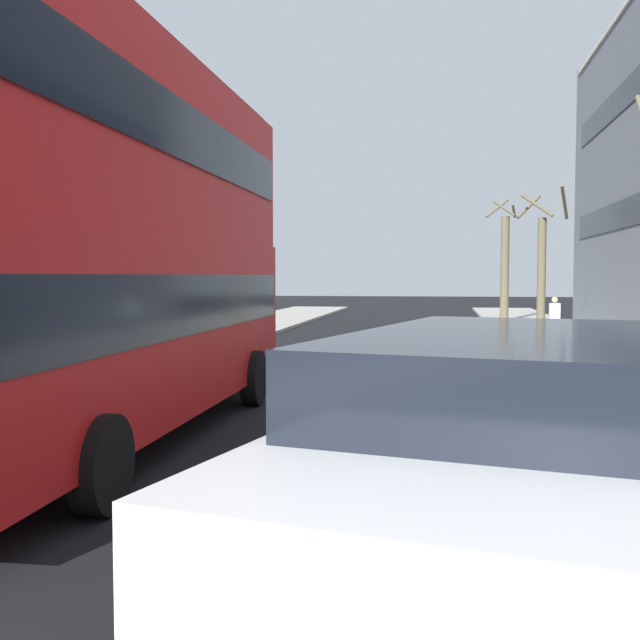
# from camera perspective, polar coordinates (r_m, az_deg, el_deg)

# --- Properties ---
(sidewalk_left) EXTENTS (4.00, 80.00, 0.14)m
(sidewalk_left) POSITION_cam_1_polar(r_m,az_deg,el_deg) (18.42, -19.52, -4.29)
(sidewalk_left) COLOR #ADA89E
(sidewalk_left) RESTS_ON ground
(kerb_line_outer) EXTENTS (0.10, 56.00, 0.01)m
(kerb_line_outer) POSITION_cam_1_polar(r_m,az_deg,el_deg) (14.42, 17.55, -6.59)
(kerb_line_outer) COLOR yellow
(kerb_line_outer) RESTS_ON ground
(kerb_line_inner) EXTENTS (0.10, 56.00, 0.01)m
(kerb_line_inner) POSITION_cam_1_polar(r_m,az_deg,el_deg) (14.39, 16.92, -6.60)
(kerb_line_inner) COLOR yellow
(kerb_line_inner) RESTS_ON ground
(double_decker_bus_away) EXTENTS (2.87, 10.83, 5.64)m
(double_decker_bus_away) POSITION_cam_1_polar(r_m,az_deg,el_deg) (11.65, -14.90, 6.07)
(double_decker_bus_away) COLOR red
(double_decker_bus_away) RESTS_ON ground
(taxi_minivan) EXTENTS (2.94, 5.12, 2.12)m
(taxi_minivan) POSITION_cam_1_polar(r_m,az_deg,el_deg) (4.60, 13.42, -14.26)
(taxi_minivan) COLOR white
(taxi_minivan) RESTS_ON ground
(pedestrian_far) EXTENTS (0.34, 0.22, 1.62)m
(pedestrian_far) POSITION_cam_1_polar(r_m,az_deg,el_deg) (26.00, 16.98, -0.04)
(pedestrian_far) COLOR #2D2D38
(pedestrian_far) RESTS_ON sidewalk_right
(street_tree_near) EXTENTS (1.54, 1.72, 6.25)m
(street_tree_near) POSITION_cam_1_polar(r_m,az_deg,el_deg) (40.00, 13.53, 3.94)
(street_tree_near) COLOR #6B6047
(street_tree_near) RESTS_ON sidewalk_right
(street_tree_mid) EXTENTS (1.96, 1.94, 5.55)m
(street_tree_mid) POSITION_cam_1_polar(r_m,az_deg,el_deg) (29.63, 16.12, 3.71)
(street_tree_mid) COLOR #6B6047
(street_tree_mid) RESTS_ON sidewalk_right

